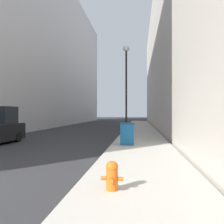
% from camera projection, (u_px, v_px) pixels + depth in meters
% --- Properties ---
extents(sidewalk_right, '(3.27, 60.00, 0.13)m').
position_uv_depth(sidewalk_right, '(140.00, 132.00, 22.65)').
color(sidewalk_right, '#B7B2A8').
rests_on(sidewalk_right, ground).
extents(building_left_glass, '(12.00, 60.00, 21.16)m').
position_uv_depth(building_left_glass, '(13.00, 46.00, 32.42)').
color(building_left_glass, '#BCBCC1').
rests_on(building_left_glass, ground).
extents(building_right_stone, '(12.00, 60.00, 17.64)m').
position_uv_depth(building_right_stone, '(205.00, 54.00, 29.78)').
color(building_right_stone, beige).
rests_on(building_right_stone, ground).
extents(fire_hydrant, '(0.50, 0.39, 0.65)m').
position_uv_depth(fire_hydrant, '(112.00, 175.00, 5.56)').
color(fire_hydrant, '#D15614').
rests_on(fire_hydrant, sidewalk_right).
extents(trash_bin, '(0.74, 0.67, 1.18)m').
position_uv_depth(trash_bin, '(127.00, 133.00, 13.47)').
color(trash_bin, '#19609E').
rests_on(trash_bin, sidewalk_right).
extents(lamppost, '(0.43, 0.43, 6.34)m').
position_uv_depth(lamppost, '(126.00, 77.00, 17.00)').
color(lamppost, black).
rests_on(lamppost, sidewalk_right).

